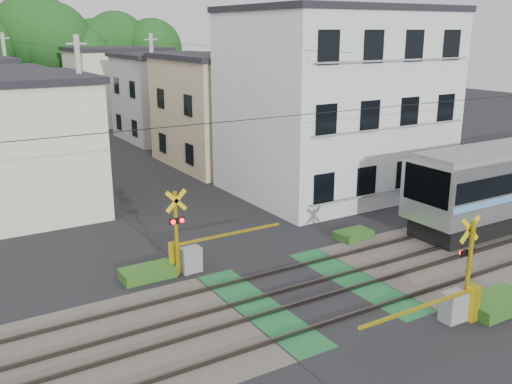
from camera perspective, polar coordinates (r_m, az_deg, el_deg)
ground at (r=18.71m, az=5.36°, el=-10.10°), size 120.00×120.00×0.00m
track_bed at (r=18.70m, az=5.37°, el=-10.00°), size 120.00×120.00×0.14m
crossing_signal_near at (r=17.72m, az=19.53°, el=-10.02°), size 4.74×0.65×3.09m
crossing_signal_far at (r=20.10m, az=-6.87°, el=-6.03°), size 4.74×0.65×3.09m
apartment_block at (r=29.76m, az=7.87°, el=8.95°), size 10.20×8.36×9.30m
houses_row at (r=40.97m, az=-16.60°, el=8.33°), size 22.07×31.35×6.80m
tree_hill at (r=63.00m, az=-23.72°, el=12.64°), size 40.00×12.51×11.88m
catenary at (r=21.51m, az=18.53°, el=3.03°), size 60.00×5.04×7.00m
utility_poles at (r=37.75m, az=-17.43°, el=8.95°), size 7.90×42.00×8.00m
pedestrian at (r=41.64m, az=-16.85°, el=5.18°), size 0.78×0.63×1.84m
weed_patches at (r=19.59m, az=9.71°, el=-8.44°), size 10.25×8.80×0.40m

